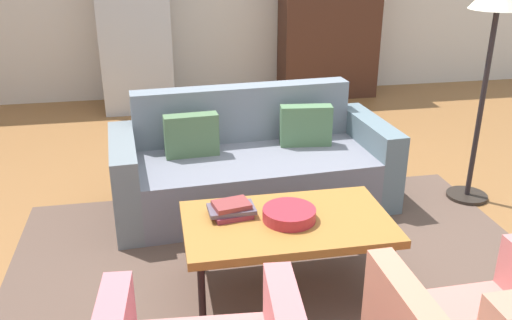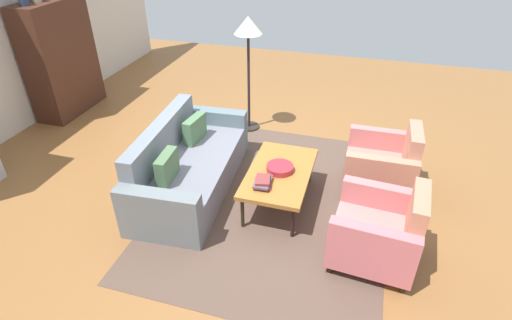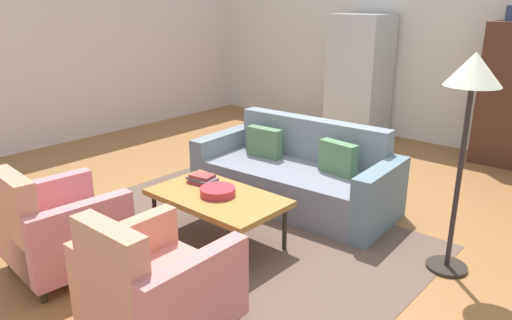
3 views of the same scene
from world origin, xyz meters
TOP-DOWN VIEW (x-y plane):
  - ground_plane at (0.00, 0.00)m, footprint 10.56×10.56m
  - wall_back at (0.00, 3.69)m, footprint 8.80×0.12m
  - wall_left at (-4.40, 0.00)m, footprint 0.12×7.37m
  - area_rug at (-0.36, -0.61)m, footprint 3.40×2.60m
  - couch at (-0.37, 0.52)m, footprint 2.15×1.03m
  - coffee_table at (-0.36, -0.66)m, footprint 1.20×0.70m
  - armchair_left at (-0.97, -1.83)m, footprint 0.86×0.86m
  - armchair_right at (0.24, -1.83)m, footprint 0.81×0.81m
  - fruit_bowl at (-0.35, -0.66)m, footprint 0.31×0.31m
  - book_stack at (-0.67, -0.55)m, footprint 0.28×0.22m
  - vase_tall at (0.73, 3.34)m, footprint 0.13×0.13m
  - refrigerator at (-1.24, 3.24)m, footprint 0.80×0.73m
  - floor_lamp at (1.35, 0.23)m, footprint 0.40×0.40m

SIDE VIEW (x-z plane):
  - ground_plane at x=0.00m, z-range 0.00..0.00m
  - area_rug at x=-0.36m, z-range 0.00..0.01m
  - couch at x=-0.37m, z-range -0.14..0.72m
  - armchair_left at x=-0.97m, z-range -0.10..0.78m
  - armchair_right at x=0.24m, z-range -0.10..0.78m
  - coffee_table at x=-0.36m, z-range 0.19..0.64m
  - fruit_bowl at x=-0.35m, z-range 0.45..0.52m
  - book_stack at x=-0.67m, z-range 0.45..0.53m
  - refrigerator at x=-1.24m, z-range 0.00..1.85m
  - wall_back at x=0.00m, z-range 0.00..2.80m
  - wall_left at x=-4.40m, z-range 0.00..2.80m
  - floor_lamp at x=1.35m, z-range 0.58..2.30m
  - vase_tall at x=0.73m, z-range 1.80..1.99m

